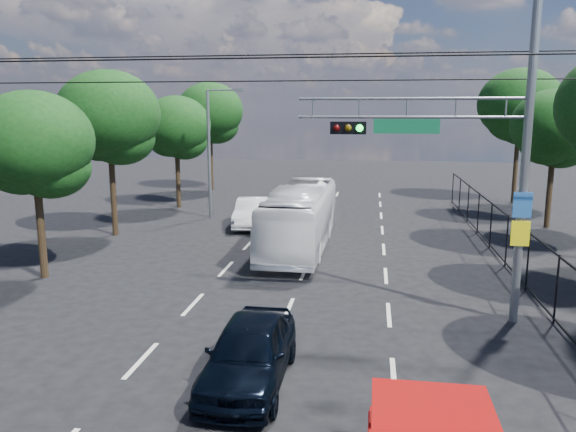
% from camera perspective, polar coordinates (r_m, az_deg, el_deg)
% --- Properties ---
extents(lane_markings, '(6.12, 38.00, 0.01)m').
position_cam_1_polar(lane_markings, '(22.90, 2.25, -4.32)').
color(lane_markings, beige).
rests_on(lane_markings, ground).
extents(signal_mast, '(6.43, 0.39, 9.50)m').
position_cam_1_polar(signal_mast, '(16.26, 18.96, 7.68)').
color(signal_mast, slate).
rests_on(signal_mast, ground).
extents(streetlight_left, '(2.09, 0.22, 7.08)m').
position_cam_1_polar(streetlight_left, '(31.29, -7.74, 6.94)').
color(streetlight_left, slate).
rests_on(streetlight_left, ground).
extents(utility_wires, '(22.00, 5.04, 0.74)m').
position_cam_1_polar(utility_wires, '(17.04, 0.47, 15.06)').
color(utility_wires, black).
rests_on(utility_wires, ground).
extents(fence_right, '(0.06, 34.03, 2.00)m').
position_cam_1_polar(fence_right, '(21.40, 22.41, -3.38)').
color(fence_right, black).
rests_on(fence_right, ground).
extents(tree_right_d, '(4.32, 4.32, 7.02)m').
position_cam_1_polar(tree_right_d, '(31.37, 25.48, 7.69)').
color(tree_right_d, black).
rests_on(tree_right_d, ground).
extents(tree_right_e, '(5.28, 5.28, 8.58)m').
position_cam_1_polar(tree_right_e, '(39.12, 22.50, 9.90)').
color(tree_right_e, black).
rests_on(tree_right_e, ground).
extents(tree_left_b, '(4.08, 4.08, 6.63)m').
position_cam_1_polar(tree_left_b, '(21.45, -24.29, 6.14)').
color(tree_left_b, black).
rests_on(tree_left_b, ground).
extents(tree_left_c, '(4.80, 4.80, 7.80)m').
position_cam_1_polar(tree_left_c, '(27.82, -17.66, 9.08)').
color(tree_left_c, black).
rests_on(tree_left_c, ground).
extents(tree_left_d, '(4.20, 4.20, 6.83)m').
position_cam_1_polar(tree_left_d, '(35.07, -11.24, 8.50)').
color(tree_left_d, black).
rests_on(tree_left_d, ground).
extents(tree_left_e, '(4.92, 4.92, 7.99)m').
position_cam_1_polar(tree_left_e, '(42.72, -7.89, 10.05)').
color(tree_left_e, black).
rests_on(tree_left_e, ground).
extents(navy_hatchback, '(1.71, 4.24, 1.45)m').
position_cam_1_polar(navy_hatchback, '(12.68, -3.95, -13.61)').
color(navy_hatchback, black).
rests_on(navy_hatchback, ground).
extents(white_bus, '(2.39, 9.81, 2.72)m').
position_cam_1_polar(white_bus, '(24.43, 1.29, -0.10)').
color(white_bus, white).
rests_on(white_bus, ground).
extents(white_van, '(1.98, 4.54, 1.45)m').
position_cam_1_polar(white_van, '(29.09, -3.71, 0.35)').
color(white_van, white).
rests_on(white_van, ground).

